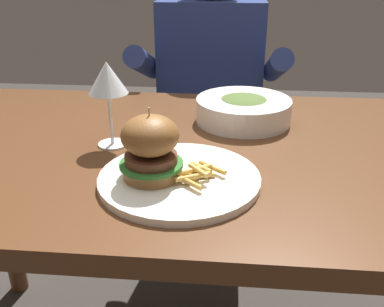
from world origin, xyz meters
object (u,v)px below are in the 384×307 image
Objects in this scene: burger_sandwich at (151,147)px; soup_bowl at (243,109)px; main_plate at (179,179)px; wine_glass at (108,80)px; diner_person at (210,118)px.

soup_bowl is at bearing 63.35° from burger_sandwich.
main_plate is 2.26× the size of burger_sandwich.
wine_glass reaches higher than soup_bowl.
main_plate is 1.61× the size of wine_glass.
main_plate is at bearing -90.98° from diner_person.
wine_glass is (-0.11, 0.16, 0.07)m from burger_sandwich.
main_plate is at bearing 10.66° from burger_sandwich.
main_plate is 0.84m from diner_person.
main_plate is at bearing -110.15° from soup_bowl.
soup_bowl is at bearing 31.21° from wine_glass.
burger_sandwich reaches higher than main_plate.
diner_person is at bearing 101.87° from soup_bowl.
soup_bowl is (0.28, 0.17, -0.11)m from wine_glass.
burger_sandwich is at bearing -116.65° from soup_bowl.
diner_person is at bearing 89.02° from main_plate.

